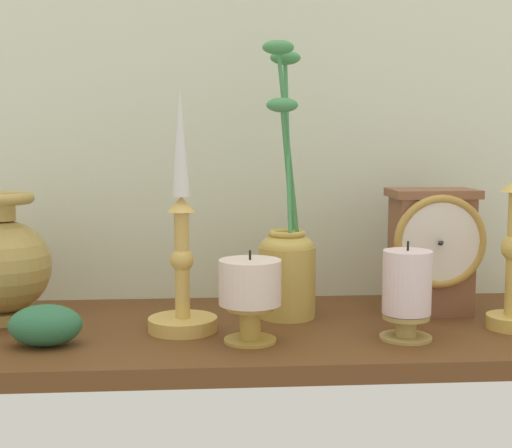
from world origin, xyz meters
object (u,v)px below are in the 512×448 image
object	(u,v)px
candlestick_tall_left	(182,257)
brass_vase_bulbous	(4,263)
pillar_candle_near_clock	(250,291)
mantel_clock	(432,249)
pillar_candle_front	(407,291)
brass_vase_jar	(287,255)

from	to	relation	value
candlestick_tall_left	brass_vase_bulbous	size ratio (longest dim) A/B	1.79
brass_vase_bulbous	pillar_candle_near_clock	world-z (taller)	brass_vase_bulbous
mantel_clock	candlestick_tall_left	xyz separation A→B (cm)	(-35.98, -7.09, 0.38)
brass_vase_bulbous	pillar_candle_front	size ratio (longest dim) A/B	1.44
candlestick_tall_left	brass_vase_jar	xyz separation A→B (cm)	(14.64, 6.49, -0.91)
candlestick_tall_left	pillar_candle_front	distance (cm)	29.39
mantel_clock	brass_vase_bulbous	world-z (taller)	same
brass_vase_jar	candlestick_tall_left	bearing A→B (deg)	-156.09
brass_vase_jar	pillar_candle_front	world-z (taller)	brass_vase_jar
mantel_clock	brass_vase_bulbous	size ratio (longest dim) A/B	1.00
brass_vase_jar	pillar_candle_front	distance (cm)	18.88
brass_vase_bulbous	pillar_candle_near_clock	distance (cm)	35.16
pillar_candle_front	brass_vase_bulbous	bearing A→B (deg)	167.49
candlestick_tall_left	brass_vase_bulbous	world-z (taller)	candlestick_tall_left
mantel_clock	pillar_candle_near_clock	world-z (taller)	mantel_clock
brass_vase_bulbous	candlestick_tall_left	bearing A→B (deg)	-13.30
pillar_candle_front	brass_vase_jar	bearing A→B (deg)	138.11
brass_vase_jar	pillar_candle_near_clock	world-z (taller)	brass_vase_jar
pillar_candle_near_clock	pillar_candle_front	bearing A→B (deg)	-0.52
brass_vase_bulbous	brass_vase_jar	world-z (taller)	brass_vase_jar
candlestick_tall_left	pillar_candle_near_clock	xyz separation A→B (cm)	(8.61, -5.80, -3.38)
mantel_clock	candlestick_tall_left	size ratio (longest dim) A/B	0.56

